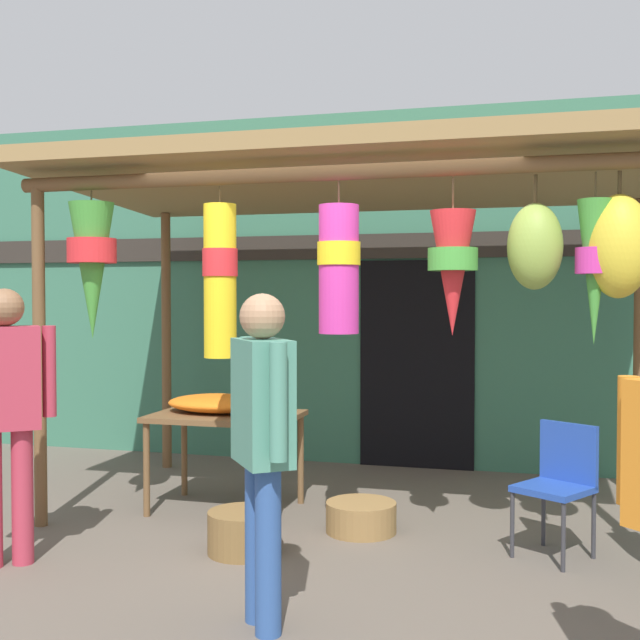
% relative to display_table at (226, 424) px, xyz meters
% --- Properties ---
extents(ground_plane, '(30.00, 30.00, 0.00)m').
position_rel_display_table_xyz_m(ground_plane, '(0.98, -0.58, -0.66)').
color(ground_plane, '#60564C').
extents(shop_facade, '(11.95, 0.29, 3.45)m').
position_rel_display_table_xyz_m(shop_facade, '(0.98, 2.02, 1.06)').
color(shop_facade, '#387056').
rests_on(shop_facade, ground_plane).
extents(market_stall_canopy, '(4.76, 2.53, 2.70)m').
position_rel_display_table_xyz_m(market_stall_canopy, '(1.05, 0.04, 1.69)').
color(market_stall_canopy, brown).
rests_on(market_stall_canopy, ground_plane).
extents(display_table, '(1.11, 0.76, 0.75)m').
position_rel_display_table_xyz_m(display_table, '(0.00, 0.00, 0.00)').
color(display_table, brown).
rests_on(display_table, ground_plane).
extents(flower_heap_on_table, '(0.82, 0.58, 0.14)m').
position_rel_display_table_xyz_m(flower_heap_on_table, '(-0.07, 0.06, 0.15)').
color(flower_heap_on_table, orange).
rests_on(flower_heap_on_table, display_table).
extents(folding_chair, '(0.55, 0.55, 0.84)m').
position_rel_display_table_xyz_m(folding_chair, '(2.47, -0.45, -0.16)').
color(folding_chair, '#2347A8').
rests_on(folding_chair, ground_plane).
extents(wicker_basket_by_table, '(0.50, 0.50, 0.21)m').
position_rel_display_table_xyz_m(wicker_basket_by_table, '(1.14, -0.30, -0.56)').
color(wicker_basket_by_table, olive).
rests_on(wicker_basket_by_table, ground_plane).
extents(wicker_basket_spare, '(0.47, 0.47, 0.27)m').
position_rel_display_table_xyz_m(wicker_basket_spare, '(0.50, -0.93, -0.53)').
color(wicker_basket_spare, brown).
rests_on(wicker_basket_spare, ground_plane).
extents(customer_foreground, '(0.48, 0.42, 1.71)m').
position_rel_display_table_xyz_m(customer_foreground, '(-0.82, -1.54, 0.35)').
color(customer_foreground, '#B23347').
rests_on(customer_foreground, ground_plane).
extents(passerby_at_right, '(0.41, 0.50, 1.67)m').
position_rel_display_table_xyz_m(passerby_at_right, '(1.00, -2.00, 0.33)').
color(passerby_at_right, '#2D5193').
rests_on(passerby_at_right, ground_plane).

